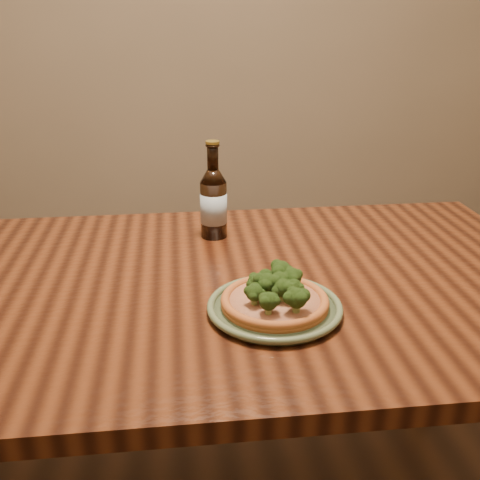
{
  "coord_description": "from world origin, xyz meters",
  "views": [
    {
      "loc": [
        -0.05,
        -0.99,
        1.29
      ],
      "look_at": [
        0.08,
        0.15,
        0.82
      ],
      "focal_mm": 42.0,
      "sensor_mm": 36.0,
      "label": 1
    }
  ],
  "objects": [
    {
      "name": "table",
      "position": [
        0.0,
        0.1,
        0.66
      ],
      "size": [
        1.6,
        0.9,
        0.75
      ],
      "color": "#4A2210",
      "rests_on": "ground"
    },
    {
      "name": "beer_bottle",
      "position": [
        0.04,
        0.35,
        0.84
      ],
      "size": [
        0.07,
        0.07,
        0.25
      ],
      "rotation": [
        0.0,
        0.0,
        0.06
      ],
      "color": "black",
      "rests_on": "table"
    },
    {
      "name": "pizza",
      "position": [
        0.13,
        -0.05,
        0.78
      ],
      "size": [
        0.21,
        0.21,
        0.07
      ],
      "rotation": [
        0.0,
        0.0,
        0.37
      ],
      "color": "#AC5B27",
      "rests_on": "plate"
    },
    {
      "name": "plate",
      "position": [
        0.12,
        -0.05,
        0.76
      ],
      "size": [
        0.26,
        0.26,
        0.02
      ],
      "rotation": [
        0.0,
        0.0,
        -0.12
      ],
      "color": "#566646",
      "rests_on": "table"
    }
  ]
}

